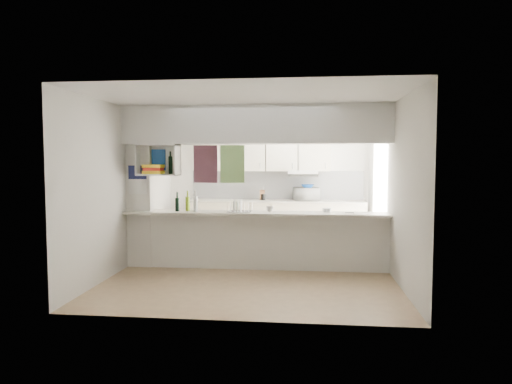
# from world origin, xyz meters

# --- Properties ---
(floor) EXTENTS (4.80, 4.80, 0.00)m
(floor) POSITION_xyz_m (0.00, 0.00, 0.00)
(floor) COLOR #957656
(floor) RESTS_ON ground
(ceiling) EXTENTS (4.80, 4.80, 0.00)m
(ceiling) POSITION_xyz_m (0.00, 0.00, 2.60)
(ceiling) COLOR white
(ceiling) RESTS_ON wall_back
(wall_back) EXTENTS (4.20, 0.00, 4.20)m
(wall_back) POSITION_xyz_m (0.00, 2.40, 1.30)
(wall_back) COLOR silver
(wall_back) RESTS_ON floor
(wall_left) EXTENTS (0.00, 4.80, 4.80)m
(wall_left) POSITION_xyz_m (-2.10, 0.00, 1.30)
(wall_left) COLOR silver
(wall_left) RESTS_ON floor
(wall_right) EXTENTS (0.00, 4.80, 4.80)m
(wall_right) POSITION_xyz_m (2.10, 0.00, 1.30)
(wall_right) COLOR silver
(wall_right) RESTS_ON floor
(servery_partition) EXTENTS (4.20, 0.50, 2.60)m
(servery_partition) POSITION_xyz_m (-0.17, 0.00, 1.66)
(servery_partition) COLOR silver
(servery_partition) RESTS_ON floor
(cubby_shelf) EXTENTS (0.65, 0.35, 0.50)m
(cubby_shelf) POSITION_xyz_m (-1.57, -0.06, 1.71)
(cubby_shelf) COLOR white
(cubby_shelf) RESTS_ON bulkhead
(kitchen_run) EXTENTS (3.60, 0.63, 2.24)m
(kitchen_run) POSITION_xyz_m (0.16, 2.14, 0.83)
(kitchen_run) COLOR silver
(kitchen_run) RESTS_ON floor
(microwave) EXTENTS (0.55, 0.43, 0.27)m
(microwave) POSITION_xyz_m (0.83, 2.10, 1.05)
(microwave) COLOR white
(microwave) RESTS_ON bench_top
(bowl) EXTENTS (0.27, 0.27, 0.07)m
(bowl) POSITION_xyz_m (0.84, 2.07, 1.22)
(bowl) COLOR navy
(bowl) RESTS_ON microwave
(dish_rack) EXTENTS (0.39, 0.30, 0.20)m
(dish_rack) POSITION_xyz_m (-0.24, -0.04, 1.00)
(dish_rack) COLOR silver
(dish_rack) RESTS_ON breakfast_bar
(cup) EXTENTS (0.13, 0.13, 0.09)m
(cup) POSITION_xyz_m (0.24, -0.07, 0.98)
(cup) COLOR white
(cup) RESTS_ON dish_rack
(wine_bottles) EXTENTS (0.37, 0.15, 0.35)m
(wine_bottles) POSITION_xyz_m (-1.11, -0.01, 1.05)
(wine_bottles) COLOR black
(wine_bottles) RESTS_ON breakfast_bar
(plastic_tubs) EXTENTS (0.49, 0.17, 0.07)m
(plastic_tubs) POSITION_xyz_m (1.16, 0.08, 0.95)
(plastic_tubs) COLOR silver
(plastic_tubs) RESTS_ON breakfast_bar
(utensil_jar) EXTENTS (0.09, 0.09, 0.13)m
(utensil_jar) POSITION_xyz_m (-0.06, 2.15, 0.98)
(utensil_jar) COLOR black
(utensil_jar) RESTS_ON bench_top
(knife_block) EXTENTS (0.11, 0.10, 0.21)m
(knife_block) POSITION_xyz_m (-0.09, 2.18, 1.02)
(knife_block) COLOR brown
(knife_block) RESTS_ON bench_top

